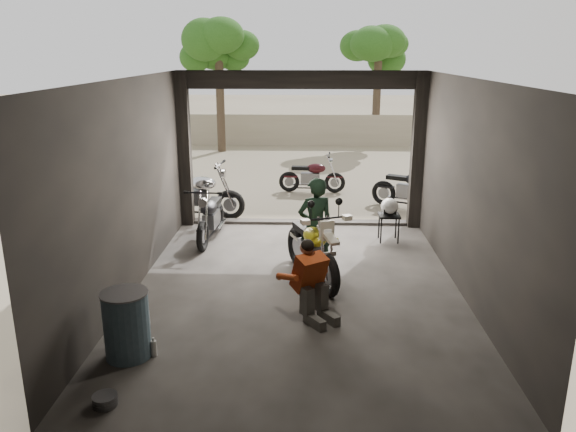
# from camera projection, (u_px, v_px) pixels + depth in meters

# --- Properties ---
(ground) EXTENTS (80.00, 80.00, 0.00)m
(ground) POSITION_uv_depth(u_px,v_px,m) (297.00, 291.00, 8.67)
(ground) COLOR #7A6D56
(ground) RESTS_ON ground
(garage) EXTENTS (7.00, 7.13, 3.20)m
(garage) POSITION_uv_depth(u_px,v_px,m) (298.00, 202.00, 8.83)
(garage) COLOR #2D2B28
(garage) RESTS_ON ground
(boundary_wall) EXTENTS (18.00, 0.30, 1.20)m
(boundary_wall) POSITION_uv_depth(u_px,v_px,m) (303.00, 130.00, 21.92)
(boundary_wall) COLOR gray
(boundary_wall) RESTS_ON ground
(tree_left) EXTENTS (2.20, 2.20, 5.60)m
(tree_left) POSITION_uv_depth(u_px,v_px,m) (218.00, 38.00, 19.62)
(tree_left) COLOR #382B1E
(tree_left) RESTS_ON ground
(tree_right) EXTENTS (2.20, 2.20, 5.00)m
(tree_right) POSITION_uv_depth(u_px,v_px,m) (379.00, 51.00, 20.99)
(tree_right) COLOR #382B1E
(tree_right) RESTS_ON ground
(main_bike) EXTENTS (1.37, 1.98, 1.22)m
(main_bike) POSITION_uv_depth(u_px,v_px,m) (312.00, 244.00, 8.95)
(main_bike) COLOR beige
(main_bike) RESTS_ON ground
(left_bike) EXTENTS (0.79, 1.67, 1.10)m
(left_bike) POSITION_uv_depth(u_px,v_px,m) (210.00, 213.00, 10.85)
(left_bike) COLOR black
(left_bike) RESTS_ON ground
(outside_bike_a) EXTENTS (1.91, 0.93, 1.25)m
(outside_bike_a) POSITION_uv_depth(u_px,v_px,m) (197.00, 191.00, 12.27)
(outside_bike_a) COLOR black
(outside_bike_a) RESTS_ON ground
(outside_bike_b) EXTENTS (1.54, 0.72, 1.02)m
(outside_bike_b) POSITION_uv_depth(u_px,v_px,m) (312.00, 173.00, 14.58)
(outside_bike_b) COLOR #370D12
(outside_bike_b) RESTS_ON ground
(outside_bike_c) EXTENTS (1.79, 1.40, 1.13)m
(outside_bike_c) POSITION_uv_depth(u_px,v_px,m) (411.00, 185.00, 13.03)
(outside_bike_c) COLOR black
(outside_bike_c) RESTS_ON ground
(rider) EXTENTS (0.69, 0.56, 1.63)m
(rider) POSITION_uv_depth(u_px,v_px,m) (315.00, 226.00, 9.16)
(rider) COLOR black
(rider) RESTS_ON ground
(mechanic) EXTENTS (0.89, 0.93, 1.09)m
(mechanic) POSITION_uv_depth(u_px,v_px,m) (314.00, 284.00, 7.59)
(mechanic) COLOR #B14217
(mechanic) RESTS_ON ground
(stool) EXTENTS (0.40, 0.40, 0.55)m
(stool) POSITION_uv_depth(u_px,v_px,m) (389.00, 218.00, 10.79)
(stool) COLOR black
(stool) RESTS_ON ground
(helmet) EXTENTS (0.38, 0.40, 0.32)m
(helmet) POSITION_uv_depth(u_px,v_px,m) (390.00, 206.00, 10.73)
(helmet) COLOR silver
(helmet) RESTS_ON stool
(oil_drum) EXTENTS (0.68, 0.68, 0.84)m
(oil_drum) POSITION_uv_depth(u_px,v_px,m) (127.00, 326.00, 6.68)
(oil_drum) COLOR #364E5B
(oil_drum) RESTS_ON ground
(sign_post) EXTENTS (0.76, 0.08, 2.27)m
(sign_post) POSITION_uv_depth(u_px,v_px,m) (459.00, 147.00, 12.39)
(sign_post) COLOR black
(sign_post) RESTS_ON ground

